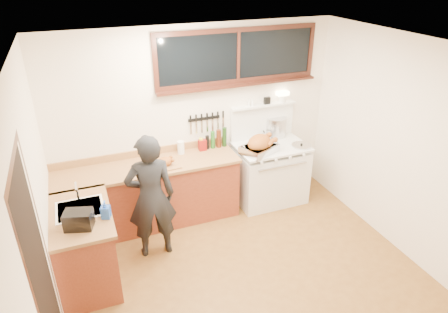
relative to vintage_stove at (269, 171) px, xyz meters
name	(u,v)px	position (x,y,z in m)	size (l,w,h in m)	color
ground_plane	(247,276)	(-1.00, -1.41, -0.48)	(4.00, 3.50, 0.02)	brown
room_shell	(251,148)	(-1.00, -1.41, 1.18)	(4.10, 3.60, 2.65)	white
counter_back	(150,194)	(-1.80, 0.04, -0.01)	(2.44, 0.64, 1.00)	maroon
counter_left	(85,247)	(-2.70, -0.79, -0.02)	(0.64, 1.09, 0.90)	maroon
sink_unit	(81,213)	(-2.68, -0.71, 0.38)	(0.50, 0.45, 0.37)	white
vintage_stove	(269,171)	(0.00, 0.00, 0.00)	(1.02, 0.74, 1.59)	white
back_window	(238,62)	(-0.40, 0.31, 1.60)	(2.32, 0.13, 0.77)	black
left_doorway	(44,283)	(-2.99, -1.96, 0.62)	(0.02, 1.04, 2.17)	black
knife_strip	(206,119)	(-0.88, 0.32, 0.84)	(0.52, 0.03, 0.28)	black
man	(151,197)	(-1.89, -0.60, 0.33)	(0.61, 0.42, 1.60)	black
soap_bottle	(105,210)	(-2.43, -0.97, 0.53)	(0.12, 0.12, 0.20)	blue
toaster	(79,220)	(-2.70, -1.05, 0.53)	(0.31, 0.26, 0.19)	black
cutting_board	(165,163)	(-1.58, -0.09, 0.49)	(0.39, 0.31, 0.13)	#9B6B3D
roast_turkey	(260,145)	(-0.26, -0.14, 0.54)	(0.58, 0.52, 0.26)	silver
stockpot	(276,127)	(0.22, 0.28, 0.58)	(0.35, 0.35, 0.30)	silver
saucepan	(266,139)	(-0.03, 0.12, 0.49)	(0.19, 0.29, 0.12)	silver
pot_lid	(301,145)	(0.39, -0.19, 0.44)	(0.36, 0.36, 0.04)	silver
coffee_tin	(202,145)	(-0.98, 0.21, 0.51)	(0.11, 0.09, 0.16)	maroon
pitcher	(181,147)	(-1.28, 0.21, 0.52)	(0.12, 0.12, 0.18)	white
bottle_cluster	(215,140)	(-0.78, 0.22, 0.55)	(0.41, 0.07, 0.28)	black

